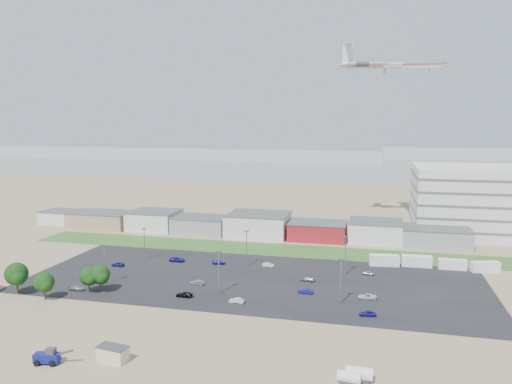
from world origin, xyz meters
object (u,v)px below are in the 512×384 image
(parked_car_3, at_px, (184,295))
(parked_car_5, at_px, (118,264))
(parked_car_2, at_px, (368,313))
(parked_car_13, at_px, (237,300))
(parked_car_6, at_px, (219,262))
(parked_car_10, at_px, (77,288))
(airliner, at_px, (393,64))
(parked_car_8, at_px, (368,273))
(parked_car_12, at_px, (307,279))
(parked_car_11, at_px, (268,265))
(box_trailer_a, at_px, (384,260))
(parked_car_1, at_px, (305,291))
(portable_shed, at_px, (113,354))
(parked_car_4, at_px, (197,282))
(storage_tank_nw, at_px, (349,377))
(parked_car_0, at_px, (367,296))
(parked_car_9, at_px, (177,259))
(telehandler, at_px, (47,356))

(parked_car_3, relative_size, parked_car_5, 1.11)
(parked_car_2, distance_m, parked_car_13, 29.70)
(parked_car_6, relative_size, parked_car_10, 0.93)
(airliner, xyz_separation_m, parked_car_5, (-76.97, -80.12, -63.26))
(parked_car_8, height_order, parked_car_12, parked_car_8)
(parked_car_5, distance_m, parked_car_11, 43.70)
(box_trailer_a, height_order, parked_car_11, box_trailer_a)
(parked_car_1, bearing_deg, box_trailer_a, 151.35)
(portable_shed, bearing_deg, parked_car_4, 98.40)
(airliner, relative_size, parked_car_11, 12.61)
(portable_shed, xyz_separation_m, storage_tank_nw, (40.67, 2.09, -0.25))
(parked_car_12, bearing_deg, parked_car_5, -84.91)
(parked_car_4, bearing_deg, portable_shed, -1.38)
(storage_tank_nw, distance_m, parked_car_0, 40.29)
(parked_car_2, height_order, parked_car_12, parked_car_2)
(parked_car_10, bearing_deg, box_trailer_a, -66.59)
(parked_car_0, distance_m, parked_car_12, 18.47)
(parked_car_1, relative_size, parked_car_5, 1.01)
(parked_car_0, height_order, parked_car_3, parked_car_0)
(parked_car_6, bearing_deg, parked_car_5, 100.53)
(portable_shed, distance_m, parked_car_5, 59.92)
(parked_car_4, height_order, parked_car_8, parked_car_4)
(airliner, xyz_separation_m, parked_car_9, (-62.17, -71.40, -63.24))
(airliner, relative_size, parked_car_3, 10.75)
(storage_tank_nw, relative_size, parked_car_11, 1.07)
(parked_car_0, bearing_deg, portable_shed, -49.80)
(portable_shed, distance_m, parked_car_12, 58.72)
(parked_car_9, xyz_separation_m, parked_car_13, (26.83, -29.02, -0.06))
(parked_car_1, bearing_deg, parked_car_4, -85.88)
(parked_car_1, xyz_separation_m, parked_car_9, (-41.41, 18.91, 0.03))
(parked_car_5, distance_m, parked_car_12, 55.33)
(portable_shed, bearing_deg, parked_car_8, 63.59)
(parked_car_8, xyz_separation_m, parked_car_9, (-56.11, -0.09, 0.09))
(storage_tank_nw, distance_m, parked_car_11, 66.16)
(parked_car_8, height_order, parked_car_9, parked_car_9)
(storage_tank_nw, distance_m, airliner, 145.31)
(telehandler, relative_size, parked_car_0, 1.60)
(telehandler, xyz_separation_m, parked_car_4, (10.46, 46.28, -0.86))
(portable_shed, relative_size, parked_car_11, 1.56)
(parked_car_0, distance_m, parked_car_2, 10.75)
(parked_car_13, bearing_deg, airliner, 159.14)
(storage_tank_nw, height_order, box_trailer_a, box_trailer_a)
(parked_car_1, height_order, parked_car_13, parked_car_1)
(parked_car_6, xyz_separation_m, parked_car_9, (-13.01, -0.34, 0.08))
(parked_car_4, height_order, parked_car_12, parked_car_4)
(airliner, bearing_deg, parked_car_5, -142.02)
(box_trailer_a, xyz_separation_m, parked_car_13, (-33.56, -39.41, -1.01))
(portable_shed, height_order, parked_car_5, portable_shed)
(parked_car_4, bearing_deg, parked_car_0, 87.99)
(airliner, bearing_deg, parked_car_3, -124.20)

